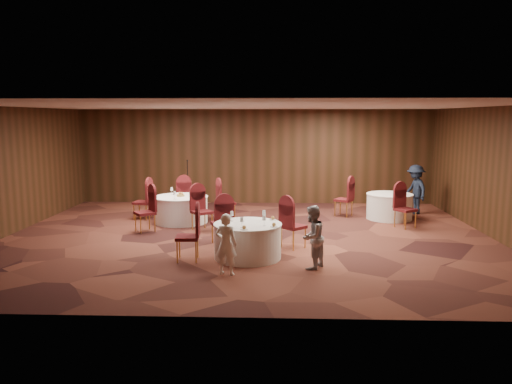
{
  "coord_description": "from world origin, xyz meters",
  "views": [
    {
      "loc": [
        0.66,
        -12.01,
        2.94
      ],
      "look_at": [
        0.2,
        0.2,
        1.1
      ],
      "focal_mm": 35.0,
      "sensor_mm": 36.0,
      "label": 1
    }
  ],
  "objects_px": {
    "table_left": "(181,209)",
    "man_c": "(415,189)",
    "table_right": "(389,206)",
    "woman_a": "(226,244)",
    "mic_stand": "(188,195)",
    "table_main": "(248,241)",
    "woman_b": "(312,237)"
  },
  "relations": [
    {
      "from": "table_main",
      "to": "man_c",
      "type": "distance_m",
      "value": 7.02
    },
    {
      "from": "table_main",
      "to": "man_c",
      "type": "xyz_separation_m",
      "value": [
        4.86,
        5.05,
        0.38
      ]
    },
    {
      "from": "table_right",
      "to": "man_c",
      "type": "xyz_separation_m",
      "value": [
        0.96,
        0.82,
        0.38
      ]
    },
    {
      "from": "table_main",
      "to": "table_left",
      "type": "bearing_deg",
      "value": 120.54
    },
    {
      "from": "table_main",
      "to": "woman_b",
      "type": "relative_size",
      "value": 1.14
    },
    {
      "from": "woman_a",
      "to": "man_c",
      "type": "height_order",
      "value": "man_c"
    },
    {
      "from": "mic_stand",
      "to": "woman_a",
      "type": "relative_size",
      "value": 1.37
    },
    {
      "from": "table_right",
      "to": "woman_a",
      "type": "relative_size",
      "value": 1.13
    },
    {
      "from": "woman_b",
      "to": "woman_a",
      "type": "bearing_deg",
      "value": -42.71
    },
    {
      "from": "mic_stand",
      "to": "table_right",
      "type": "bearing_deg",
      "value": -10.94
    },
    {
      "from": "table_main",
      "to": "mic_stand",
      "type": "height_order",
      "value": "mic_stand"
    },
    {
      "from": "woman_b",
      "to": "table_left",
      "type": "bearing_deg",
      "value": -109.49
    },
    {
      "from": "table_left",
      "to": "man_c",
      "type": "xyz_separation_m",
      "value": [
        6.93,
        1.53,
        0.38
      ]
    },
    {
      "from": "woman_a",
      "to": "woman_b",
      "type": "height_order",
      "value": "woman_b"
    },
    {
      "from": "table_left",
      "to": "table_right",
      "type": "height_order",
      "value": "same"
    },
    {
      "from": "woman_a",
      "to": "woman_b",
      "type": "distance_m",
      "value": 1.69
    },
    {
      "from": "woman_b",
      "to": "man_c",
      "type": "height_order",
      "value": "man_c"
    },
    {
      "from": "table_main",
      "to": "table_left",
      "type": "height_order",
      "value": "same"
    },
    {
      "from": "table_right",
      "to": "man_c",
      "type": "distance_m",
      "value": 1.32
    },
    {
      "from": "mic_stand",
      "to": "woman_a",
      "type": "height_order",
      "value": "mic_stand"
    },
    {
      "from": "table_left",
      "to": "mic_stand",
      "type": "relative_size",
      "value": 0.95
    },
    {
      "from": "table_left",
      "to": "table_right",
      "type": "relative_size",
      "value": 1.15
    },
    {
      "from": "table_right",
      "to": "woman_b",
      "type": "relative_size",
      "value": 1.06
    },
    {
      "from": "table_main",
      "to": "woman_b",
      "type": "xyz_separation_m",
      "value": [
        1.29,
        -0.68,
        0.25
      ]
    },
    {
      "from": "table_left",
      "to": "woman_b",
      "type": "relative_size",
      "value": 1.22
    },
    {
      "from": "table_main",
      "to": "woman_a",
      "type": "relative_size",
      "value": 1.22
    },
    {
      "from": "mic_stand",
      "to": "man_c",
      "type": "height_order",
      "value": "mic_stand"
    },
    {
      "from": "table_left",
      "to": "man_c",
      "type": "height_order",
      "value": "man_c"
    },
    {
      "from": "table_left",
      "to": "man_c",
      "type": "bearing_deg",
      "value": 12.47
    },
    {
      "from": "man_c",
      "to": "table_right",
      "type": "bearing_deg",
      "value": -66.41
    },
    {
      "from": "woman_a",
      "to": "man_c",
      "type": "bearing_deg",
      "value": -114.77
    },
    {
      "from": "woman_a",
      "to": "table_right",
      "type": "bearing_deg",
      "value": -113.05
    }
  ]
}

